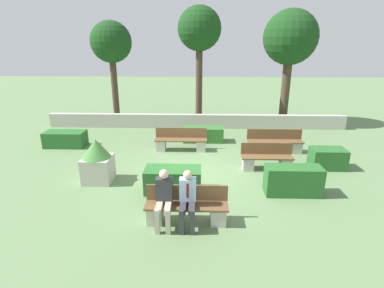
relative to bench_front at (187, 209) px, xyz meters
The scene contains 17 objects.
ground_plane 2.68m from the bench_front, 89.31° to the left, with size 60.00×60.00×0.00m, color #607F51.
perimeter_wall 8.40m from the bench_front, 89.78° to the left, with size 14.76×0.30×0.69m.
bench_front is the anchor object (origin of this frame).
bench_left_side 4.12m from the bench_front, 52.05° to the left, with size 1.71×0.48×0.87m.
bench_right_side 5.06m from the bench_front, 95.41° to the left, with size 2.04×0.49×0.87m.
bench_back 5.90m from the bench_front, 57.32° to the left, with size 2.13×0.49×0.87m.
person_seated_man 0.43m from the bench_front, 77.63° to the right, with size 0.38×0.63×1.35m.
person_seated_woman 0.67m from the bench_front, 164.54° to the right, with size 0.38×0.63×1.36m.
hedge_block_near_left 5.75m from the bench_front, 36.57° to the left, with size 1.13×0.71×0.69m.
hedge_block_near_right 3.28m from the bench_front, 27.43° to the left, with size 1.54×0.60×0.82m.
hedge_block_mid_left 6.23m from the bench_front, 86.22° to the left, with size 1.70×0.67×0.63m.
hedge_block_mid_right 7.51m from the bench_front, 134.52° to the left, with size 1.62×0.79×0.64m.
hedge_block_far_left 1.64m from the bench_front, 106.51° to the left, with size 1.60×0.77×0.69m.
planter_corner_left 3.57m from the bench_front, 142.65° to the left, with size 0.86×0.86×1.36m.
tree_leftmost 11.45m from the bench_front, 113.81° to the left, with size 2.12×2.12×5.18m.
tree_center_left 10.62m from the bench_front, 88.99° to the left, with size 2.18×2.18×5.85m.
tree_center_right 11.25m from the bench_front, 63.97° to the left, with size 2.66×2.66×5.66m.
Camera 1 is at (0.30, -8.84, 4.05)m, focal length 28.00 mm.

